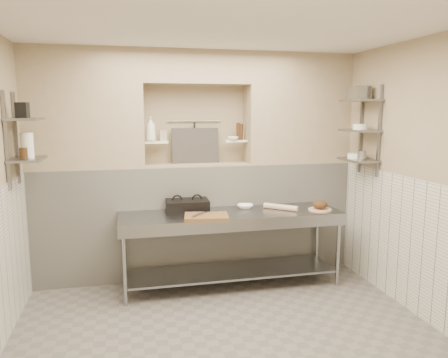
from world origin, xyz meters
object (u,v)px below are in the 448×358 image
object	(u,v)px
bread_loaf	(320,204)
bottle_soap	(151,129)
cutting_board	(206,217)
jug_left	(27,145)
bowl_alcove	(233,138)
prep_table	(232,234)
rolling_pin	(281,207)
panini_press	(187,205)
mixing_bowl	(245,206)

from	to	relation	value
bread_loaf	bottle_soap	world-z (taller)	bottle_soap
cutting_board	jug_left	world-z (taller)	jug_left
bread_loaf	bowl_alcove	distance (m)	1.35
prep_table	jug_left	size ratio (longest dim) A/B	10.30
prep_table	bowl_alcove	size ratio (longest dim) A/B	17.99
rolling_pin	bowl_alcove	size ratio (longest dim) A/B	2.96
cutting_board	bread_loaf	distance (m)	1.41
panini_press	rolling_pin	bearing A→B (deg)	-7.12
prep_table	cutting_board	bearing A→B (deg)	-147.95
jug_left	panini_press	bearing A→B (deg)	11.03
bread_loaf	panini_press	bearing A→B (deg)	168.63
mixing_bowl	rolling_pin	bearing A→B (deg)	-22.33
bowl_alcove	bread_loaf	bearing A→B (deg)	-33.53
prep_table	mixing_bowl	bearing A→B (deg)	41.16
rolling_pin	bottle_soap	size ratio (longest dim) A/B	1.42
prep_table	bottle_soap	distance (m)	1.59
rolling_pin	jug_left	size ratio (longest dim) A/B	1.70
cutting_board	bottle_soap	distance (m)	1.31
rolling_pin	bread_loaf	xyz separation A→B (m)	(0.45, -0.13, 0.04)
bottle_soap	bowl_alcove	distance (m)	1.03
prep_table	bread_loaf	distance (m)	1.12
bread_loaf	jug_left	distance (m)	3.31
cutting_board	bowl_alcove	world-z (taller)	bowl_alcove
panini_press	mixing_bowl	world-z (taller)	panini_press
panini_press	bowl_alcove	bearing A→B (deg)	27.79
prep_table	jug_left	distance (m)	2.42
prep_table	rolling_pin	world-z (taller)	rolling_pin
bottle_soap	jug_left	distance (m)	1.43
panini_press	bottle_soap	xyz separation A→B (m)	(-0.39, 0.31, 0.89)
bottle_soap	prep_table	bearing A→B (deg)	-30.75
panini_press	bottle_soap	distance (m)	1.02
bowl_alcove	jug_left	distance (m)	2.38
bottle_soap	bowl_alcove	world-z (taller)	bottle_soap
mixing_bowl	bowl_alcove	size ratio (longest dim) A/B	1.36
bottle_soap	bowl_alcove	bearing A→B (deg)	-0.57
prep_table	bowl_alcove	world-z (taller)	bowl_alcove
panini_press	cutting_board	bearing A→B (deg)	-67.97
mixing_bowl	jug_left	bearing A→B (deg)	-172.74
bottle_soap	jug_left	size ratio (longest dim) A/B	1.19
prep_table	panini_press	distance (m)	0.63
prep_table	bottle_soap	size ratio (longest dim) A/B	8.64
cutting_board	bottle_soap	world-z (taller)	bottle_soap
panini_press	bottle_soap	world-z (taller)	bottle_soap
rolling_pin	prep_table	bearing A→B (deg)	-177.60
prep_table	panini_press	world-z (taller)	panini_press
mixing_bowl	rolling_pin	xyz separation A→B (m)	(0.40, -0.16, 0.01)
bread_loaf	mixing_bowl	bearing A→B (deg)	161.05
bread_loaf	jug_left	size ratio (longest dim) A/B	0.70
cutting_board	bowl_alcove	size ratio (longest dim) A/B	3.31
panini_press	bowl_alcove	size ratio (longest dim) A/B	3.55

